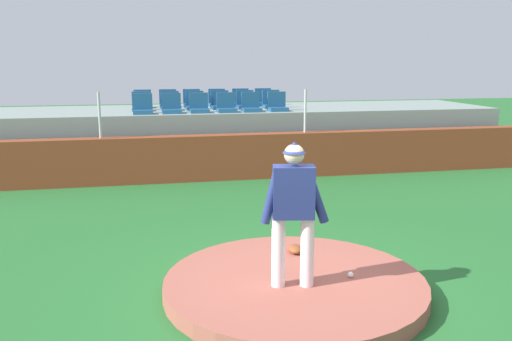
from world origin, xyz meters
TOP-DOWN VIEW (x-y plane):
  - ground_plane at (0.00, 0.00)m, footprint 60.00×60.00m
  - pitchers_mound at (0.00, 0.00)m, footprint 3.26×3.26m
  - pitcher at (-0.09, -0.20)m, footprint 0.81×0.34m
  - baseball at (0.69, -0.12)m, footprint 0.07×0.07m
  - fielding_glove at (0.26, 0.87)m, footprint 0.24×0.33m
  - brick_barrier at (0.00, 6.64)m, footprint 16.29×0.40m
  - fence_post_left at (-2.71, 6.64)m, footprint 0.06×0.06m
  - fence_post_right at (2.14, 6.64)m, footprint 0.06×0.06m
  - bleacher_platform at (0.00, 8.88)m, footprint 15.92×3.26m
  - stadium_chair_0 at (-1.74, 7.75)m, footprint 0.48×0.44m
  - stadium_chair_1 at (-1.03, 7.78)m, footprint 0.48×0.44m
  - stadium_chair_2 at (-0.33, 7.79)m, footprint 0.48×0.44m
  - stadium_chair_3 at (0.37, 7.77)m, footprint 0.48×0.44m
  - stadium_chair_4 at (1.02, 7.77)m, footprint 0.48×0.44m
  - stadium_chair_5 at (1.73, 7.79)m, footprint 0.48×0.44m
  - stadium_chair_6 at (-1.78, 8.61)m, footprint 0.48×0.44m
  - stadium_chair_7 at (-1.02, 8.63)m, footprint 0.48×0.44m
  - stadium_chair_8 at (-0.36, 8.62)m, footprint 0.48×0.44m
  - stadium_chair_9 at (0.34, 8.67)m, footprint 0.48×0.44m
  - stadium_chair_10 at (1.04, 8.66)m, footprint 0.48×0.44m
  - stadium_chair_11 at (1.77, 8.64)m, footprint 0.48×0.44m
  - stadium_chair_12 at (-1.74, 9.50)m, footprint 0.48×0.44m
  - stadium_chair_13 at (-1.03, 9.53)m, footprint 0.48×0.44m
  - stadium_chair_14 at (-0.36, 9.51)m, footprint 0.48×0.44m
  - stadium_chair_15 at (0.37, 9.50)m, footprint 0.48×0.44m
  - stadium_chair_16 at (1.07, 9.51)m, footprint 0.48×0.44m
  - stadium_chair_17 at (1.74, 9.51)m, footprint 0.48×0.44m

SIDE VIEW (x-z plane):
  - ground_plane at x=0.00m, z-range 0.00..0.00m
  - pitchers_mound at x=0.00m, z-range 0.00..0.19m
  - baseball at x=0.69m, z-range 0.19..0.27m
  - fielding_glove at x=0.26m, z-range 0.19..0.30m
  - brick_barrier at x=0.00m, z-range 0.00..1.09m
  - bleacher_platform at x=0.00m, z-range 0.00..1.52m
  - pitcher at x=-0.09m, z-range 0.33..2.08m
  - fence_post_left at x=-2.71m, z-range 1.09..2.14m
  - fence_post_right at x=2.14m, z-range 1.09..2.14m
  - stadium_chair_0 at x=-1.74m, z-range 1.43..1.93m
  - stadium_chair_1 at x=-1.03m, z-range 1.43..1.93m
  - stadium_chair_2 at x=-0.33m, z-range 1.43..1.93m
  - stadium_chair_3 at x=0.37m, z-range 1.43..1.93m
  - stadium_chair_4 at x=1.02m, z-range 1.43..1.93m
  - stadium_chair_5 at x=1.73m, z-range 1.43..1.93m
  - stadium_chair_6 at x=-1.78m, z-range 1.43..1.93m
  - stadium_chair_7 at x=-1.02m, z-range 1.43..1.93m
  - stadium_chair_8 at x=-0.36m, z-range 1.43..1.93m
  - stadium_chair_9 at x=0.34m, z-range 1.43..1.93m
  - stadium_chair_10 at x=1.04m, z-range 1.43..1.93m
  - stadium_chair_11 at x=1.77m, z-range 1.43..1.93m
  - stadium_chair_12 at x=-1.74m, z-range 1.43..1.93m
  - stadium_chair_13 at x=-1.03m, z-range 1.43..1.93m
  - stadium_chair_14 at x=-0.36m, z-range 1.43..1.93m
  - stadium_chair_15 at x=0.37m, z-range 1.43..1.93m
  - stadium_chair_16 at x=1.07m, z-range 1.43..1.93m
  - stadium_chair_17 at x=1.74m, z-range 1.43..1.93m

